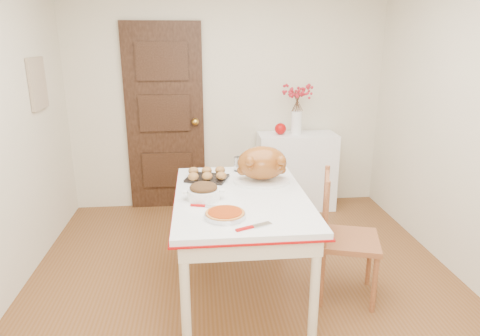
{
  "coord_description": "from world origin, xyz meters",
  "views": [
    {
      "loc": [
        -0.33,
        -2.71,
        1.87
      ],
      "look_at": [
        -0.05,
        0.12,
        1.0
      ],
      "focal_mm": 31.58,
      "sensor_mm": 36.0,
      "label": 1
    }
  ],
  "objects": [
    {
      "name": "floor",
      "position": [
        0.0,
        0.0,
        0.0
      ],
      "size": [
        3.5,
        4.0,
        0.0
      ],
      "primitive_type": "cube",
      "color": "brown",
      "rests_on": "ground"
    },
    {
      "name": "wall_back",
      "position": [
        0.0,
        2.0,
        1.25
      ],
      "size": [
        3.5,
        0.0,
        2.5
      ],
      "primitive_type": "cube",
      "color": "beige",
      "rests_on": "ground"
    },
    {
      "name": "door_back",
      "position": [
        -0.7,
        1.97,
        1.03
      ],
      "size": [
        0.85,
        0.06,
        2.06
      ],
      "primitive_type": "cube",
      "color": "black",
      "rests_on": "ground"
    },
    {
      "name": "photo_board",
      "position": [
        -1.73,
        1.2,
        1.5
      ],
      "size": [
        0.03,
        0.35,
        0.45
      ],
      "primitive_type": "cube",
      "color": "#CAB88B",
      "rests_on": "ground"
    },
    {
      "name": "sideboard",
      "position": [
        0.76,
        1.78,
        0.43
      ],
      "size": [
        0.87,
        0.39,
        0.87
      ],
      "primitive_type": "cube",
      "color": "white",
      "rests_on": "floor"
    },
    {
      "name": "kitchen_table",
      "position": [
        -0.05,
        0.07,
        0.41
      ],
      "size": [
        0.94,
        1.37,
        0.82
      ],
      "primitive_type": null,
      "color": "white",
      "rests_on": "floor"
    },
    {
      "name": "chair_oak",
      "position": [
        0.74,
        0.0,
        0.48
      ],
      "size": [
        0.53,
        0.53,
        0.96
      ],
      "primitive_type": null,
      "rotation": [
        0.0,
        0.0,
        1.28
      ],
      "color": "#A45D35",
      "rests_on": "floor"
    },
    {
      "name": "berry_vase",
      "position": [
        0.74,
        1.78,
        1.13
      ],
      "size": [
        0.27,
        0.27,
        0.53
      ],
      "primitive_type": null,
      "color": "white",
      "rests_on": "sideboard"
    },
    {
      "name": "apple",
      "position": [
        0.56,
        1.78,
        0.93
      ],
      "size": [
        0.13,
        0.13,
        0.13
      ],
      "primitive_type": "sphere",
      "color": "#A30707",
      "rests_on": "sideboard"
    },
    {
      "name": "turkey_platter",
      "position": [
        0.14,
        0.32,
        0.96
      ],
      "size": [
        0.47,
        0.4,
        0.28
      ],
      "primitive_type": null,
      "rotation": [
        0.0,
        0.0,
        -0.11
      ],
      "color": "brown",
      "rests_on": "kitchen_table"
    },
    {
      "name": "pumpkin_pie",
      "position": [
        -0.19,
        -0.33,
        0.85
      ],
      "size": [
        0.32,
        0.32,
        0.05
      ],
      "primitive_type": "cylinder",
      "rotation": [
        0.0,
        0.0,
        -0.35
      ],
      "color": "#972C06",
      "rests_on": "kitchen_table"
    },
    {
      "name": "stuffing_dish",
      "position": [
        -0.31,
        0.0,
        0.88
      ],
      "size": [
        0.34,
        0.3,
        0.11
      ],
      "primitive_type": null,
      "rotation": [
        0.0,
        0.0,
        0.31
      ],
      "color": "#482B19",
      "rests_on": "kitchen_table"
    },
    {
      "name": "rolls_tray",
      "position": [
        -0.28,
        0.43,
        0.86
      ],
      "size": [
        0.36,
        0.32,
        0.08
      ],
      "primitive_type": null,
      "rotation": [
        0.0,
        0.0,
        -0.33
      ],
      "color": "#9A6530",
      "rests_on": "kitchen_table"
    },
    {
      "name": "pie_server",
      "position": [
        -0.03,
        -0.48,
        0.83
      ],
      "size": [
        0.24,
        0.16,
        0.01
      ],
      "primitive_type": null,
      "rotation": [
        0.0,
        0.0,
        0.42
      ],
      "color": "silver",
      "rests_on": "kitchen_table"
    },
    {
      "name": "carving_knife",
      "position": [
        -0.27,
        -0.15,
        0.83
      ],
      "size": [
        0.28,
        0.13,
        0.01
      ],
      "primitive_type": null,
      "rotation": [
        0.0,
        0.0,
        -0.25
      ],
      "color": "silver",
      "rests_on": "kitchen_table"
    },
    {
      "name": "drinking_glass",
      "position": [
        -0.02,
        0.62,
        0.88
      ],
      "size": [
        0.09,
        0.09,
        0.12
      ],
      "primitive_type": "cylinder",
      "rotation": [
        0.0,
        0.0,
        -0.32
      ],
      "color": "white",
      "rests_on": "kitchen_table"
    },
    {
      "name": "shaker_pair",
      "position": [
        0.24,
        0.54,
        0.86
      ],
      "size": [
        0.09,
        0.05,
        0.08
      ],
      "primitive_type": null,
      "rotation": [
        0.0,
        0.0,
        -0.21
      ],
      "color": "white",
      "rests_on": "kitchen_table"
    }
  ]
}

